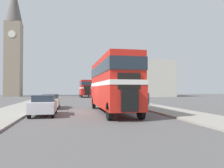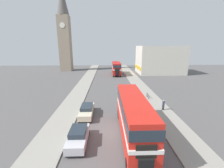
% 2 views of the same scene
% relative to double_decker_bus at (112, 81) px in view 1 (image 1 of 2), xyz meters
% --- Properties ---
extents(ground_plane, '(120.00, 120.00, 0.00)m').
position_rel_double_decker_bus_xyz_m(ground_plane, '(-1.59, 1.38, -2.62)').
color(ground_plane, '#565454').
extents(sidewalk_right, '(3.50, 120.00, 0.12)m').
position_rel_double_decker_bus_xyz_m(sidewalk_right, '(5.16, 1.38, -2.56)').
color(sidewalk_right, gray).
rests_on(sidewalk_right, ground_plane).
extents(sidewalk_left, '(3.50, 120.00, 0.12)m').
position_rel_double_decker_bus_xyz_m(sidewalk_left, '(-8.34, 1.38, -2.56)').
color(sidewalk_left, gray).
rests_on(sidewalk_left, ground_plane).
extents(double_decker_bus, '(2.38, 10.82, 4.39)m').
position_rel_double_decker_bus_xyz_m(double_decker_bus, '(0.00, 0.00, 0.00)').
color(double_decker_bus, red).
rests_on(double_decker_bus, ground_plane).
extents(bus_distant, '(2.53, 9.39, 4.06)m').
position_rel_double_decker_bus_xyz_m(bus_distant, '(0.50, 35.60, -0.18)').
color(bus_distant, red).
rests_on(bus_distant, ground_plane).
extents(car_parked_near, '(1.72, 4.16, 1.52)m').
position_rel_double_decker_bus_xyz_m(car_parked_near, '(-5.38, -0.81, -1.83)').
color(car_parked_near, silver).
rests_on(car_parked_near, ground_plane).
extents(car_parked_mid, '(1.68, 4.66, 1.45)m').
position_rel_double_decker_bus_xyz_m(car_parked_mid, '(-5.36, 5.27, -1.86)').
color(car_parked_mid, beige).
rests_on(car_parked_mid, ground_plane).
extents(pedestrian_walking, '(0.32, 0.32, 1.57)m').
position_rel_double_decker_bus_xyz_m(pedestrian_walking, '(5.62, 6.52, -1.61)').
color(pedestrian_walking, '#282833').
rests_on(pedestrian_walking, sidewalk_right).
extents(bicycle_on_pavement, '(0.05, 1.76, 0.78)m').
position_rel_double_decker_bus_xyz_m(bicycle_on_pavement, '(4.84, 12.00, -2.14)').
color(bicycle_on_pavement, black).
rests_on(bicycle_on_pavement, sidewalk_right).
extents(church_tower, '(4.33, 4.33, 30.65)m').
position_rel_double_decker_bus_xyz_m(church_tower, '(-18.31, 45.36, 13.05)').
color(church_tower, gray).
rests_on(church_tower, ground_plane).
extents(shop_building_block, '(15.20, 10.49, 9.38)m').
position_rel_double_decker_bus_xyz_m(shop_building_block, '(15.83, 38.29, 2.07)').
color(shop_building_block, beige).
rests_on(shop_building_block, ground_plane).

